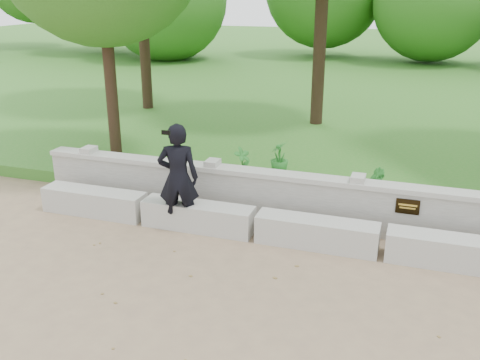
% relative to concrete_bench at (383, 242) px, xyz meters
% --- Properties ---
extents(ground, '(80.00, 80.00, 0.00)m').
position_rel_concrete_bench_xyz_m(ground, '(-0.00, -1.90, -0.22)').
color(ground, '#917859').
rests_on(ground, ground).
extents(lawn, '(40.00, 22.00, 0.25)m').
position_rel_concrete_bench_xyz_m(lawn, '(-0.00, 12.10, -0.10)').
color(lawn, '#27711C').
rests_on(lawn, ground).
extents(concrete_bench, '(11.90, 0.45, 0.45)m').
position_rel_concrete_bench_xyz_m(concrete_bench, '(0.00, 0.00, 0.00)').
color(concrete_bench, beige).
rests_on(concrete_bench, ground).
extents(parapet_wall, '(12.50, 0.35, 0.90)m').
position_rel_concrete_bench_xyz_m(parapet_wall, '(0.00, 0.70, 0.24)').
color(parapet_wall, '#B8B5AD').
rests_on(parapet_wall, ground).
extents(man_main, '(0.76, 0.70, 1.82)m').
position_rel_concrete_bench_xyz_m(man_main, '(-3.29, -0.10, 0.69)').
color(man_main, black).
rests_on(man_main, ground).
extents(shrub_a, '(0.40, 0.44, 0.69)m').
position_rel_concrete_bench_xyz_m(shrub_a, '(-2.82, 1.80, 0.37)').
color(shrub_a, '#277327').
rests_on(shrub_a, lawn).
extents(shrub_b, '(0.34, 0.40, 0.66)m').
position_rel_concrete_bench_xyz_m(shrub_b, '(-0.28, 1.40, 0.36)').
color(shrub_b, '#277327').
rests_on(shrub_b, lawn).
extents(shrub_d, '(0.39, 0.42, 0.66)m').
position_rel_concrete_bench_xyz_m(shrub_d, '(-2.26, 2.52, 0.36)').
color(shrub_d, '#277327').
rests_on(shrub_d, lawn).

